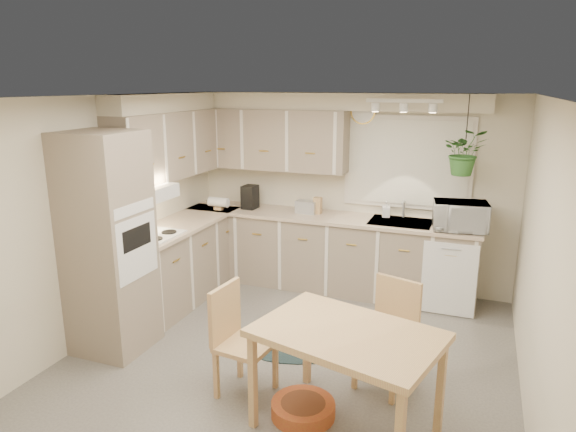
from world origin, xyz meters
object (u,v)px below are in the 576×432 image
Objects in this scene: microwave at (460,213)px; chair_back at (385,337)px; braided_rug at (297,341)px; dining_table at (346,381)px; chair_left at (246,342)px; pet_bed at (303,409)px.

chair_back is at bearing -112.51° from microwave.
chair_back is 1.62× the size of microwave.
chair_back is 1.16m from braided_rug.
dining_table is 0.90m from chair_left.
pet_bed is at bearing 68.96° from chair_back.
microwave is (0.96, 2.47, 1.08)m from pet_bed.
pet_bed is at bearing -68.12° from braided_rug.
microwave reaches higher than chair_left.
chair_left is 1.16m from chair_back.
chair_left reaches higher than dining_table.
chair_back is at bearing 51.01° from pet_bed.
microwave is at bearing 76.18° from dining_table.
pet_bed is (0.44, -1.10, 0.05)m from braided_rug.
chair_back is at bearing 76.16° from dining_table.
chair_left is 0.77× the size of braided_rug.
braided_rug is at bearing -8.86° from chair_back.
chair_left reaches higher than braided_rug.
microwave is (0.45, 1.84, 0.67)m from chair_back.
chair_left reaches higher than chair_back.
pet_bed is 2.86m from microwave.
dining_table is at bearing 94.11° from chair_back.
dining_table is 2.24× the size of microwave.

